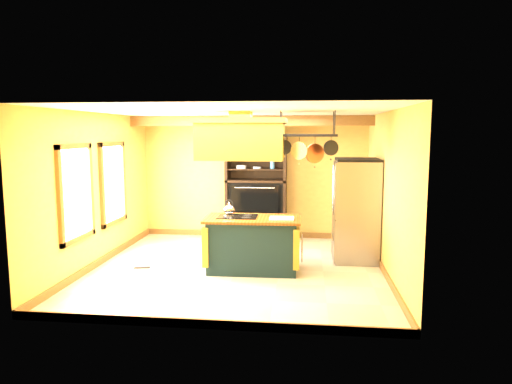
% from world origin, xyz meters
% --- Properties ---
extents(floor, '(5.00, 5.00, 0.00)m').
position_xyz_m(floor, '(0.00, 0.00, 0.00)').
color(floor, beige).
rests_on(floor, ground).
extents(ceiling, '(5.00, 5.00, 0.00)m').
position_xyz_m(ceiling, '(0.00, 0.00, 2.70)').
color(ceiling, white).
rests_on(ceiling, wall_back).
extents(wall_back, '(5.00, 0.02, 2.70)m').
position_xyz_m(wall_back, '(0.00, 2.50, 1.35)').
color(wall_back, '#E5B354').
rests_on(wall_back, floor).
extents(wall_front, '(5.00, 0.02, 2.70)m').
position_xyz_m(wall_front, '(0.00, -2.50, 1.35)').
color(wall_front, '#E5B354').
rests_on(wall_front, floor).
extents(wall_left, '(0.02, 5.00, 2.70)m').
position_xyz_m(wall_left, '(-2.50, 0.00, 1.35)').
color(wall_left, '#E5B354').
rests_on(wall_left, floor).
extents(wall_right, '(0.02, 5.00, 2.70)m').
position_xyz_m(wall_right, '(2.50, 0.00, 1.35)').
color(wall_right, '#E5B354').
rests_on(wall_right, floor).
extents(ceiling_beam, '(5.00, 0.15, 0.20)m').
position_xyz_m(ceiling_beam, '(0.00, 1.70, 2.59)').
color(ceiling_beam, olive).
rests_on(ceiling_beam, ceiling).
extents(window_near, '(0.06, 1.06, 1.56)m').
position_xyz_m(window_near, '(-2.47, -0.80, 1.40)').
color(window_near, olive).
rests_on(window_near, wall_left).
extents(window_far, '(0.06, 1.06, 1.56)m').
position_xyz_m(window_far, '(-2.47, 0.60, 1.40)').
color(window_far, olive).
rests_on(window_far, wall_left).
extents(kitchen_island, '(1.63, 0.93, 1.11)m').
position_xyz_m(kitchen_island, '(0.28, -0.07, 0.47)').
color(kitchen_island, '#13282D').
rests_on(kitchen_island, floor).
extents(range_hood, '(1.52, 0.86, 0.80)m').
position_xyz_m(range_hood, '(0.08, -0.07, 2.26)').
color(range_hood, '#A38028').
rests_on(range_hood, ceiling).
extents(pot_rack, '(1.01, 0.48, 0.85)m').
position_xyz_m(pot_rack, '(1.18, -0.06, 2.22)').
color(pot_rack, black).
rests_on(pot_rack, ceiling).
extents(refrigerator, '(0.80, 0.94, 1.84)m').
position_xyz_m(refrigerator, '(2.08, 0.82, 0.90)').
color(refrigerator, gray).
rests_on(refrigerator, floor).
extents(hutch, '(1.31, 0.60, 2.33)m').
position_xyz_m(hutch, '(0.08, 2.25, 0.90)').
color(hutch, black).
rests_on(hutch, floor).
extents(floor_register, '(0.30, 0.17, 0.01)m').
position_xyz_m(floor_register, '(-1.67, -0.16, 0.01)').
color(floor_register, black).
rests_on(floor_register, floor).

